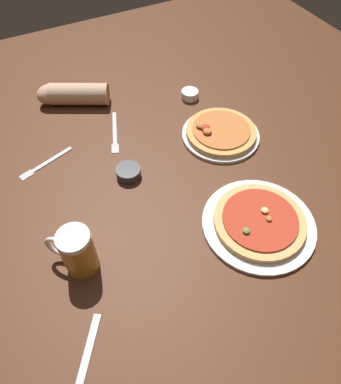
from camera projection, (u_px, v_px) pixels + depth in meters
The scene contains 10 objects.
ground_plane at pixel (170, 199), 1.13m from camera, with size 2.40×2.40×0.03m, color #4C2816.
pizza_plate_near at pixel (259, 222), 1.04m from camera, with size 0.33×0.33×0.05m.
pizza_plate_far at pixel (221, 133), 1.27m from camera, with size 0.28×0.28×0.05m.
beer_mug_dark at pixel (77, 252), 0.91m from camera, with size 0.12×0.12×0.15m.
ramekin_sauce at pixel (128, 172), 1.16m from camera, with size 0.08×0.08×0.03m, color #333338.
ramekin_butter at pixel (190, 94), 1.41m from camera, with size 0.07×0.07×0.03m, color white.
fork_left at pixel (115, 133), 1.29m from camera, with size 0.09×0.21×0.01m.
knife_right at pixel (84, 368), 0.81m from camera, with size 0.16×0.21×0.01m.
fork_spare at pixel (45, 163), 1.20m from camera, with size 0.19×0.08×0.01m.
diner_arm at pixel (71, 94), 1.37m from camera, with size 0.27×0.18×0.08m.
Camera 1 is at (-0.31, -0.61, 0.88)m, focal length 33.66 mm.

